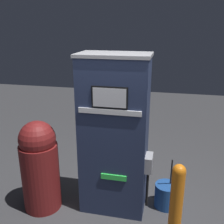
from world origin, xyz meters
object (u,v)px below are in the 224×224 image
trash_bin (40,165)px  gas_pump (114,136)px  safety_bollard (176,207)px  squeegee_bucket (166,195)px

trash_bin → gas_pump: bearing=13.3°
gas_pump → safety_bollard: 1.13m
gas_pump → squeegee_bucket: (0.72, 0.14, -0.89)m
trash_bin → squeegee_bucket: bearing=12.3°
safety_bollard → squeegee_bucket: safety_bollard is taller
squeegee_bucket → trash_bin: bearing=-167.7°
squeegee_bucket → gas_pump: bearing=-169.2°
gas_pump → trash_bin: (-0.98, -0.23, -0.42)m
gas_pump → trash_bin: 1.09m
gas_pump → squeegee_bucket: gas_pump is taller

